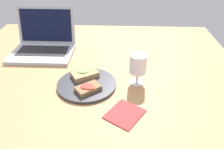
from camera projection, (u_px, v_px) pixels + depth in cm
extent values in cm
cube|color=#B27F51|center=(93.00, 85.00, 95.97)|extent=(140.00, 140.00, 3.00)
cylinder|color=#333338|center=(87.00, 84.00, 92.38)|extent=(24.96, 24.96, 1.30)
cube|color=brown|center=(88.00, 88.00, 87.22)|extent=(11.29, 10.67, 1.90)
cylinder|color=red|center=(89.00, 87.00, 86.22)|extent=(3.72, 3.72, 0.42)
cylinder|color=red|center=(86.00, 86.00, 86.56)|extent=(3.83, 3.83, 0.41)
cube|color=#A88456|center=(85.00, 74.00, 95.72)|extent=(13.01, 11.64, 2.26)
cylinder|color=#6BB74C|center=(86.00, 71.00, 95.96)|extent=(3.39, 3.39, 0.31)
cylinder|color=#6BB74C|center=(84.00, 71.00, 95.27)|extent=(3.47, 3.47, 0.45)
cylinder|color=#6BB74C|center=(81.00, 71.00, 95.50)|extent=(3.07, 3.07, 0.33)
cylinder|color=white|center=(137.00, 83.00, 94.21)|extent=(6.03, 6.03, 0.40)
cylinder|color=white|center=(137.00, 77.00, 92.71)|extent=(1.17, 1.17, 5.18)
cylinder|color=white|center=(138.00, 64.00, 89.15)|extent=(7.11, 7.11, 8.00)
cylinder|color=white|center=(138.00, 67.00, 90.08)|extent=(6.54, 6.54, 4.57)
cube|color=#ADAFB5|center=(42.00, 54.00, 115.20)|extent=(32.07, 22.21, 1.89)
cube|color=#232326|center=(43.00, 51.00, 116.33)|extent=(26.30, 12.21, 0.16)
cube|color=#ADAFB5|center=(46.00, 25.00, 120.45)|extent=(31.43, 5.21, 20.39)
cube|color=black|center=(46.00, 26.00, 120.03)|extent=(28.23, 3.87, 17.02)
cube|color=#B23333|center=(125.00, 114.00, 77.72)|extent=(16.03, 16.45, 0.40)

